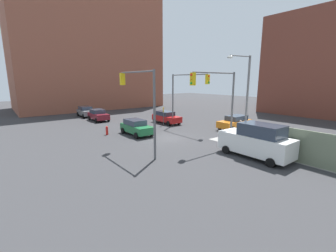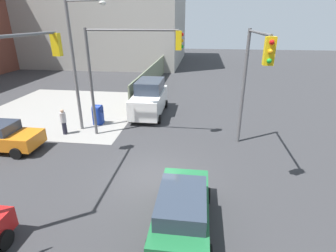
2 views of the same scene
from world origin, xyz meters
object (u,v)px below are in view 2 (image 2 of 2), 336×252
object	(u,v)px
traffic_signal_nw_corner	(12,88)
coupe_green	(182,209)
street_lamp_corner	(78,59)
traffic_signal_ne_corner	(124,62)
mailbox_blue	(98,114)
van_white_delivery	(150,98)
traffic_signal_se_corner	(252,71)
pedestrian_crossing	(64,121)

from	to	relation	value
traffic_signal_nw_corner	coupe_green	distance (m)	7.32
street_lamp_corner	coupe_green	size ratio (longest dim) A/B	1.87
traffic_signal_ne_corner	mailbox_blue	world-z (taller)	traffic_signal_ne_corner
mailbox_blue	van_white_delivery	bearing A→B (deg)	-50.78
traffic_signal_nw_corner	coupe_green	size ratio (longest dim) A/B	1.52
traffic_signal_ne_corner	van_white_delivery	bearing A→B (deg)	-7.12
street_lamp_corner	traffic_signal_ne_corner	bearing A→B (deg)	-101.52
traffic_signal_nw_corner	street_lamp_corner	distance (m)	7.34
street_lamp_corner	coupe_green	world-z (taller)	street_lamp_corner
traffic_signal_se_corner	mailbox_blue	xyz separation A→B (m)	(3.65, 9.50, -3.85)
traffic_signal_nw_corner	street_lamp_corner	world-z (taller)	street_lamp_corner
coupe_green	van_white_delivery	xyz separation A→B (m)	(11.93, 3.47, 0.44)
street_lamp_corner	traffic_signal_se_corner	bearing A→B (deg)	-104.56
mailbox_blue	coupe_green	world-z (taller)	coupe_green
mailbox_blue	pedestrian_crossing	bearing A→B (deg)	143.13
traffic_signal_ne_corner	coupe_green	world-z (taller)	traffic_signal_ne_corner
traffic_signal_nw_corner	traffic_signal_se_corner	size ratio (longest dim) A/B	1.00
traffic_signal_ne_corner	pedestrian_crossing	bearing A→B (deg)	94.12
pedestrian_crossing	traffic_signal_se_corner	bearing A→B (deg)	-7.77
traffic_signal_se_corner	traffic_signal_ne_corner	bearing A→B (deg)	74.09
traffic_signal_se_corner	traffic_signal_ne_corner	distance (m)	7.11
traffic_signal_ne_corner	van_white_delivery	xyz separation A→B (m)	(4.31, -0.54, -3.36)
traffic_signal_se_corner	van_white_delivery	distance (m)	9.49
van_white_delivery	mailbox_blue	bearing A→B (deg)	129.22
traffic_signal_nw_corner	pedestrian_crossing	bearing A→B (deg)	17.48
street_lamp_corner	traffic_signal_nw_corner	bearing A→B (deg)	-172.67
mailbox_blue	pedestrian_crossing	world-z (taller)	pedestrian_crossing
coupe_green	van_white_delivery	size ratio (longest dim) A/B	0.79
traffic_signal_nw_corner	traffic_signal_se_corner	bearing A→B (deg)	-62.41
street_lamp_corner	pedestrian_crossing	xyz separation A→B (m)	(-0.93, 1.06, -3.82)
coupe_green	pedestrian_crossing	size ratio (longest dim) A/B	2.53
traffic_signal_ne_corner	coupe_green	distance (m)	9.41
mailbox_blue	van_white_delivery	size ratio (longest dim) A/B	0.26
traffic_signal_nw_corner	traffic_signal_ne_corner	size ratio (longest dim) A/B	1.00
traffic_signal_nw_corner	pedestrian_crossing	distance (m)	7.66
street_lamp_corner	pedestrian_crossing	size ratio (longest dim) A/B	4.72
traffic_signal_se_corner	pedestrian_crossing	xyz separation A→B (m)	(1.65, 11.00, -3.73)
traffic_signal_ne_corner	mailbox_blue	distance (m)	5.00
traffic_signal_nw_corner	pedestrian_crossing	xyz separation A→B (m)	(6.35, 2.00, -3.79)
traffic_signal_se_corner	street_lamp_corner	distance (m)	10.27
mailbox_blue	street_lamp_corner	bearing A→B (deg)	157.75
traffic_signal_nw_corner	street_lamp_corner	size ratio (longest dim) A/B	0.81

